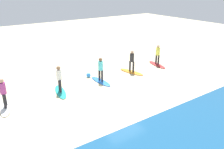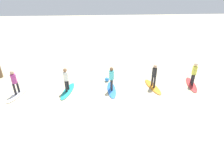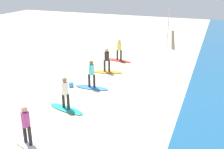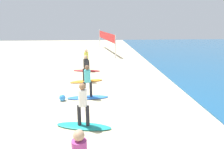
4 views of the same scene
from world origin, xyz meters
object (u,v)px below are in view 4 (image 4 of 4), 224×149
object	(u,v)px
surfboard_red	(87,71)
volleyball_net	(106,37)
surfer_red	(86,58)
surfer_teal	(83,101)
surfboard_blue	(88,97)
surfboard_teal	(84,126)
surfer_orange	(86,66)
surfboard_orange	(87,81)
surfer_blue	(87,79)
beach_ball	(62,98)

from	to	relation	value
surfboard_red	volleyball_net	xyz separation A→B (m)	(-9.83, 1.96, 1.74)
surfer_red	surfer_teal	world-z (taller)	same
surfboard_blue	surfboard_teal	xyz separation A→B (m)	(2.95, -0.03, 0.00)
surfboard_blue	volleyball_net	xyz separation A→B (m)	(-15.55, 1.61, 1.74)
surfboard_blue	surfer_red	bearing A→B (deg)	90.96
surfer_orange	surfboard_teal	distance (m)	5.93
surfboard_orange	surfer_blue	world-z (taller)	surfer_blue
surfer_blue	surfboard_teal	bearing A→B (deg)	-0.59
surfboard_orange	surfer_orange	xyz separation A→B (m)	(0.00, 0.00, 0.99)
volleyball_net	surfer_teal	bearing A→B (deg)	-5.08
surfboard_red	surfer_teal	world-z (taller)	surfer_teal
surfboard_blue	surfer_teal	world-z (taller)	surfer_teal
surfer_orange	volleyball_net	bearing A→B (deg)	171.75
surfboard_blue	beach_ball	world-z (taller)	beach_ball
surfboard_blue	volleyball_net	bearing A→B (deg)	81.58
surfer_red	volleyball_net	distance (m)	10.05
surfboard_blue	surfer_blue	xyz separation A→B (m)	(0.00, 0.00, 0.99)
surfboard_red	surfboard_orange	size ratio (longest dim) A/B	1.00
surfboard_orange	volleyball_net	size ratio (longest dim) A/B	0.23
surfer_red	surfboard_red	bearing A→B (deg)	180.00
surfer_red	surfer_orange	size ratio (longest dim) A/B	1.00
surfboard_teal	beach_ball	bearing A→B (deg)	126.99
surfer_teal	beach_ball	xyz separation A→B (m)	(-2.68, -1.22, -0.88)
surfer_orange	surfboard_blue	size ratio (longest dim) A/B	0.78
surfer_orange	volleyball_net	distance (m)	12.81
surfboard_red	surfboard_blue	bearing A→B (deg)	-76.26
surfer_red	surfboard_teal	xyz separation A→B (m)	(8.66, 0.31, -0.99)
surfboard_red	surfer_blue	world-z (taller)	surfer_blue
surfer_red	surfboard_orange	size ratio (longest dim) A/B	0.78
surfboard_teal	volleyball_net	size ratio (longest dim) A/B	0.23
surfer_teal	beach_ball	bearing A→B (deg)	-155.53
surfer_blue	volleyball_net	world-z (taller)	volleyball_net
surfer_orange	surfer_teal	bearing A→B (deg)	1.86
volleyball_net	surfboard_red	bearing A→B (deg)	-11.26
surfer_orange	surfboard_blue	world-z (taller)	surfer_orange
surfboard_orange	surfer_orange	bearing A→B (deg)	-13.43
surfer_orange	surfer_teal	world-z (taller)	same
surfboard_blue	surfer_teal	distance (m)	3.11
surfer_red	surfer_teal	distance (m)	8.67
surfer_red	surfboard_blue	xyz separation A→B (m)	(5.71, 0.34, -0.99)
volleyball_net	beach_ball	distance (m)	16.15
surfboard_blue	surfer_blue	world-z (taller)	surfer_blue
surfboard_red	surfboard_orange	xyz separation A→B (m)	(2.82, 0.12, 0.00)
surfboard_teal	beach_ball	xyz separation A→B (m)	(-2.68, -1.22, 0.11)
surfer_orange	surfboard_teal	bearing A→B (deg)	1.86
surfer_orange	surfboard_teal	size ratio (longest dim) A/B	0.78
surfboard_orange	volleyball_net	xyz separation A→B (m)	(-12.65, 1.83, 1.74)
surfer_orange	surfboard_teal	xyz separation A→B (m)	(5.84, 0.19, -0.99)
surfboard_red	beach_ball	size ratio (longest dim) A/B	6.63
surfer_red	volleyball_net	xyz separation A→B (m)	(-9.83, 1.96, 0.75)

